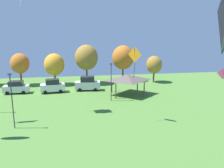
# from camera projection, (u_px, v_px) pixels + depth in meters

# --- Properties ---
(kite_flying_3) EXTENTS (1.28, 1.42, 3.79)m
(kite_flying_3) POSITION_uv_depth(u_px,v_px,m) (135.00, 56.00, 28.16)
(kite_flying_3) COLOR orange
(kite_flying_7) EXTENTS (0.90, 1.19, 1.42)m
(kite_flying_7) POSITION_uv_depth(u_px,v_px,m) (223.00, 74.00, 28.19)
(kite_flying_7) COLOR #E54C93
(parked_car_leftmost) EXTENTS (4.40, 2.13, 2.25)m
(parked_car_leftmost) POSITION_uv_depth(u_px,v_px,m) (16.00, 87.00, 42.53)
(parked_car_leftmost) COLOR silver
(parked_car_leftmost) RESTS_ON ground
(parked_car_second_from_left) EXTENTS (4.50, 2.40, 2.49)m
(parked_car_second_from_left) POSITION_uv_depth(u_px,v_px,m) (53.00, 86.00, 43.08)
(parked_car_second_from_left) COLOR silver
(parked_car_second_from_left) RESTS_ON ground
(parked_car_third_from_left) EXTENTS (4.79, 2.38, 2.67)m
(parked_car_third_from_left) POSITION_uv_depth(u_px,v_px,m) (88.00, 84.00, 44.54)
(parked_car_third_from_left) COLOR silver
(parked_car_third_from_left) RESTS_ON ground
(park_pavilion) EXTENTS (6.31, 5.53, 3.60)m
(park_pavilion) POSITION_uv_depth(u_px,v_px,m) (127.00, 77.00, 41.35)
(park_pavilion) COLOR brown
(park_pavilion) RESTS_ON ground
(light_post_0) EXTENTS (0.36, 0.20, 6.53)m
(light_post_0) POSITION_uv_depth(u_px,v_px,m) (12.00, 98.00, 26.86)
(light_post_0) COLOR #2D2D33
(light_post_0) RESTS_ON ground
(light_post_3) EXTENTS (0.36, 0.20, 6.11)m
(light_post_3) POSITION_uv_depth(u_px,v_px,m) (111.00, 80.00, 37.60)
(light_post_3) COLOR #2D2D33
(light_post_3) RESTS_ON ground
(treeline_tree_1) EXTENTS (3.74, 3.74, 6.60)m
(treeline_tree_1) POSITION_uv_depth(u_px,v_px,m) (20.00, 64.00, 47.96)
(treeline_tree_1) COLOR brown
(treeline_tree_1) RESTS_ON ground
(treeline_tree_2) EXTENTS (4.11, 4.11, 6.52)m
(treeline_tree_2) POSITION_uv_depth(u_px,v_px,m) (54.00, 65.00, 48.55)
(treeline_tree_2) COLOR brown
(treeline_tree_2) RESTS_ON ground
(treeline_tree_3) EXTENTS (4.80, 4.80, 8.22)m
(treeline_tree_3) POSITION_uv_depth(u_px,v_px,m) (86.00, 58.00, 49.27)
(treeline_tree_3) COLOR brown
(treeline_tree_3) RESTS_ON ground
(treeline_tree_4) EXTENTS (4.81, 4.81, 7.86)m
(treeline_tree_4) POSITION_uv_depth(u_px,v_px,m) (123.00, 58.00, 52.34)
(treeline_tree_4) COLOR brown
(treeline_tree_4) RESTS_ON ground
(treeline_tree_5) EXTENTS (3.40, 3.40, 5.74)m
(treeline_tree_5) POSITION_uv_depth(u_px,v_px,m) (154.00, 65.00, 51.02)
(treeline_tree_5) COLOR brown
(treeline_tree_5) RESTS_ON ground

